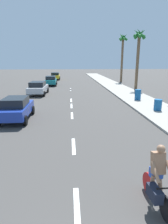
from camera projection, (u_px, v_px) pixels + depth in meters
ground_plane at (71, 98)px, 20.96m from camera, size 160.00×160.00×0.00m
sidewalk_strip at (128, 94)px, 23.37m from camera, size 3.60×80.00×0.14m
lane_stripe_1 at (77, 209)px, 5.20m from camera, size 0.16×1.80×0.01m
lane_stripe_2 at (74, 146)px, 9.09m from camera, size 0.16×1.80×0.01m
lane_stripe_3 at (72, 115)px, 14.21m from camera, size 0.16×1.80×0.01m
lane_stripe_4 at (71, 106)px, 17.30m from camera, size 0.16×1.80×0.01m
lane_stripe_5 at (71, 100)px, 19.79m from camera, size 0.16×1.80×0.01m
lane_stripe_6 at (71, 90)px, 27.10m from camera, size 0.16×1.80×0.01m
lane_stripe_7 at (71, 89)px, 27.89m from camera, size 0.16×1.80×0.01m
cyclist at (157, 180)px, 5.10m from camera, size 0.64×1.71×1.82m
parked_car_blue at (17, 108)px, 12.99m from camera, size 1.84×3.90×1.57m
parked_car_silver at (38, 88)px, 23.03m from camera, size 2.17×4.50×1.57m
parked_car_teal at (51, 80)px, 31.70m from camera, size 1.98×4.14×1.57m
parked_car_yellow at (55, 76)px, 41.84m from camera, size 2.07×4.37×1.57m
palm_tree_far at (139, 45)px, 25.93m from camera, size 1.89×1.85×8.27m
palm_tree_distant at (123, 46)px, 35.70m from camera, size 1.78×1.89×9.03m
trash_bin_near at (158, 105)px, 15.09m from camera, size 0.60×0.60×0.87m
trash_bin_far at (138, 95)px, 19.20m from camera, size 0.60×0.60×1.05m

